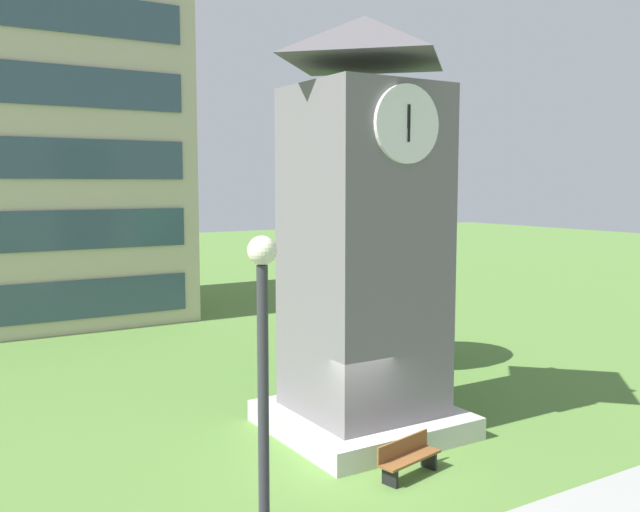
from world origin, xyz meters
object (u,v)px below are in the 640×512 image
object	(u,v)px
park_bench	(408,457)
clock_tower	(363,250)
street_lamp	(264,430)
tree_streetside	(383,265)

from	to	relation	value
park_bench	clock_tower	bearing A→B (deg)	74.24
street_lamp	tree_streetside	xyz separation A→B (m)	(11.74, 13.26, 0.02)
park_bench	street_lamp	distance (m)	8.65
street_lamp	tree_streetside	distance (m)	17.71
clock_tower	park_bench	distance (m)	5.64
clock_tower	park_bench	world-z (taller)	clock_tower
park_bench	tree_streetside	xyz separation A→B (m)	(5.46, 8.36, 3.40)
park_bench	tree_streetside	world-z (taller)	tree_streetside
park_bench	street_lamp	xyz separation A→B (m)	(-6.27, -4.90, 3.38)
clock_tower	street_lamp	bearing A→B (deg)	-131.74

